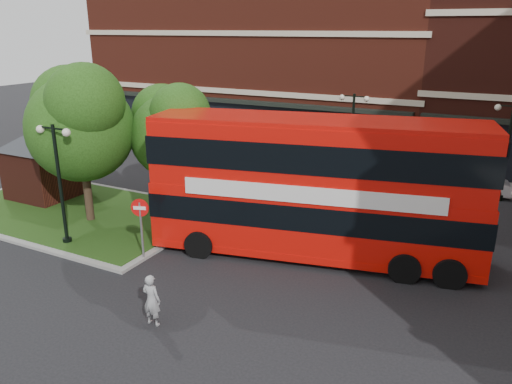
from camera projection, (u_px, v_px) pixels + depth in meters
The scene contains 15 objects.
ground at pixel (174, 276), 17.97m from camera, with size 120.00×120.00×0.00m, color black.
pavement_far at pixel (328, 166), 31.84m from camera, with size 44.00×3.00×0.12m, color slate.
terrace_far_left at pixel (268, 47), 39.48m from camera, with size 26.00×12.00×14.00m, color maroon.
traffic_island at pixel (76, 212), 23.97m from camera, with size 12.60×7.60×0.15m.
kiosk at pixel (43, 155), 25.42m from camera, with size 6.51×6.51×3.60m.
tree_island_west at pixel (79, 118), 21.51m from camera, with size 5.40×4.71×7.21m.
tree_island_east at pixel (171, 127), 22.46m from camera, with size 4.46×3.90×6.29m.
lamp_island at pixel (59, 179), 19.65m from camera, with size 1.72×0.36×5.00m.
lamp_far_left at pixel (352, 132), 28.41m from camera, with size 1.72×0.36×5.00m.
lamp_far_right at pixel (507, 147), 24.91m from camera, with size 1.72×0.36×5.00m.
bus at pixel (315, 179), 18.71m from camera, with size 12.67×5.38×4.72m.
woman at pixel (152, 300), 14.80m from camera, with size 0.60×0.39×1.64m, color #949497.
car_silver at pixel (317, 156), 31.48m from camera, with size 1.85×4.61×1.57m, color silver.
car_white at pixel (470, 182), 26.63m from camera, with size 1.42×4.07×1.34m, color white.
no_entry_sign at pixel (141, 217), 18.65m from camera, with size 0.66×0.28×2.48m.
Camera 1 is at (10.06, -12.92, 8.52)m, focal length 35.00 mm.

